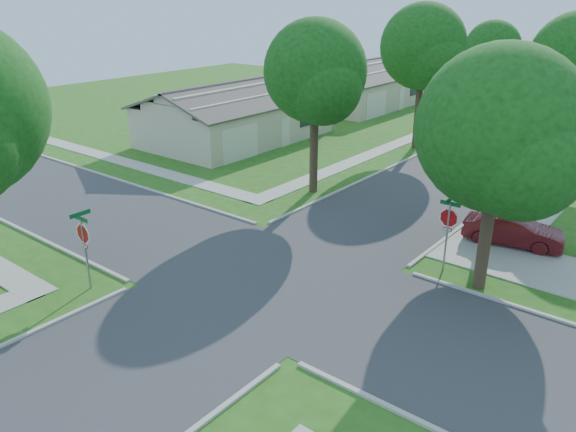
% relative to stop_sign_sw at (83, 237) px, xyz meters
% --- Properties ---
extents(ground, '(100.00, 100.00, 0.00)m').
position_rel_stop_sign_sw_xyz_m(ground, '(4.70, 4.70, -2.03)').
color(ground, '#2B5717').
rests_on(ground, ground).
extents(road_ns, '(7.00, 100.00, 0.02)m').
position_rel_stop_sign_sw_xyz_m(road_ns, '(4.70, 4.70, -2.03)').
color(road_ns, '#333335').
rests_on(road_ns, ground).
extents(sidewalk_nw, '(1.20, 40.00, 0.04)m').
position_rel_stop_sign_sw_xyz_m(sidewalk_nw, '(-1.40, 30.70, -2.01)').
color(sidewalk_nw, '#9E9B91').
rests_on(sidewalk_nw, ground).
extents(driveway, '(8.80, 3.60, 0.05)m').
position_rel_stop_sign_sw_xyz_m(driveway, '(12.60, 11.80, -2.01)').
color(driveway, '#9E9B91').
rests_on(driveway, ground).
extents(stop_sign_sw, '(1.05, 0.80, 2.98)m').
position_rel_stop_sign_sw_xyz_m(stop_sign_sw, '(0.00, 0.00, 0.00)').
color(stop_sign_sw, gray).
rests_on(stop_sign_sw, ground).
extents(stop_sign_ne, '(1.05, 0.80, 2.98)m').
position_rel_stop_sign_sw_xyz_m(stop_sign_ne, '(9.40, 9.40, 0.00)').
color(stop_sign_ne, gray).
rests_on(stop_sign_ne, ground).
extents(tree_e_near, '(4.97, 4.80, 8.28)m').
position_rel_stop_sign_sw_xyz_m(tree_e_near, '(9.45, 13.71, 3.61)').
color(tree_e_near, '#38281C').
rests_on(tree_e_near, ground).
extents(tree_w_near, '(5.38, 5.20, 8.97)m').
position_rel_stop_sign_sw_xyz_m(tree_w_near, '(0.06, 13.71, 4.08)').
color(tree_w_near, '#38281C').
rests_on(tree_w_near, ground).
extents(tree_w_mid, '(5.80, 5.60, 9.56)m').
position_rel_stop_sign_sw_xyz_m(tree_w_mid, '(0.06, 25.71, 4.46)').
color(tree_w_mid, '#38281C').
rests_on(tree_w_mid, ground).
extents(tree_w_far, '(4.76, 4.60, 8.04)m').
position_rel_stop_sign_sw_xyz_m(tree_w_far, '(0.05, 38.71, 3.48)').
color(tree_w_far, '#38281C').
rests_on(tree_w_far, ground).
extents(tree_ne_corner, '(5.80, 5.60, 8.66)m').
position_rel_stop_sign_sw_xyz_m(tree_ne_corner, '(11.06, 8.91, 3.56)').
color(tree_ne_corner, '#38281C').
rests_on(tree_ne_corner, ground).
extents(house_nw_near, '(8.42, 13.60, 4.23)m').
position_rel_stop_sign_sw_xyz_m(house_nw_near, '(-11.29, 19.70, -0.51)').
color(house_nw_near, '#C1B198').
rests_on(house_nw_near, ground).
extents(house_nw_far, '(8.42, 13.60, 4.23)m').
position_rel_stop_sign_sw_xyz_m(house_nw_far, '(-11.29, 36.70, -0.51)').
color(house_nw_far, '#C1B198').
rests_on(house_nw_far, ground).
extents(car_driveway, '(4.21, 2.11, 1.33)m').
position_rel_stop_sign_sw_xyz_m(car_driveway, '(10.70, 13.40, -1.37)').
color(car_driveway, '#4D0F13').
rests_on(car_driveway, ground).
extents(car_curb_west, '(1.99, 4.80, 1.39)m').
position_rel_stop_sign_sw_xyz_m(car_curb_west, '(3.50, 44.24, -1.34)').
color(car_curb_west, black).
rests_on(car_curb_west, ground).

